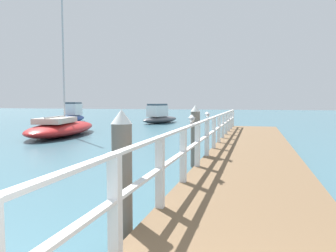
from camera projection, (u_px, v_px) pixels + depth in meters
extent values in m
cube|color=brown|center=(252.00, 155.00, 11.03)|extent=(2.75, 21.37, 0.39)
cube|color=white|center=(115.00, 205.00, 3.38)|extent=(0.12, 0.12, 1.10)
cube|color=white|center=(160.00, 172.00, 4.96)|extent=(0.12, 0.12, 1.10)
cube|color=white|center=(183.00, 155.00, 6.55)|extent=(0.12, 0.12, 1.10)
cube|color=white|center=(197.00, 144.00, 8.14)|extent=(0.12, 0.12, 1.10)
cube|color=white|center=(207.00, 137.00, 9.72)|extent=(0.12, 0.12, 1.10)
cube|color=white|center=(214.00, 132.00, 11.31)|extent=(0.12, 0.12, 1.10)
cube|color=white|center=(219.00, 129.00, 12.89)|extent=(0.12, 0.12, 1.10)
cube|color=white|center=(223.00, 126.00, 14.48)|extent=(0.12, 0.12, 1.10)
cube|color=white|center=(226.00, 123.00, 16.07)|extent=(0.12, 0.12, 1.10)
cube|color=white|center=(229.00, 121.00, 17.65)|extent=(0.12, 0.12, 1.10)
cube|color=white|center=(231.00, 120.00, 19.24)|extent=(0.12, 0.12, 1.10)
cube|color=white|center=(233.00, 118.00, 20.83)|extent=(0.12, 0.12, 1.10)
cube|color=white|center=(214.00, 117.00, 11.27)|extent=(0.10, 19.77, 0.04)
cube|color=white|center=(214.00, 131.00, 11.30)|extent=(0.10, 19.77, 0.04)
cylinder|color=#6B6056|center=(122.00, 185.00, 4.53)|extent=(0.28, 0.28, 1.70)
cone|color=white|center=(121.00, 117.00, 4.46)|extent=(0.29, 0.29, 0.20)
cylinder|color=#6B6056|center=(195.00, 139.00, 9.98)|extent=(0.28, 0.28, 1.70)
cone|color=white|center=(195.00, 108.00, 9.91)|extent=(0.29, 0.29, 0.20)
ellipsoid|color=white|center=(192.00, 119.00, 7.35)|extent=(0.18, 0.30, 0.15)
sphere|color=white|center=(192.00, 117.00, 7.52)|extent=(0.09, 0.09, 0.09)
cone|color=gold|center=(192.00, 117.00, 7.58)|extent=(0.03, 0.05, 0.02)
cone|color=#939399|center=(192.00, 119.00, 7.18)|extent=(0.08, 0.09, 0.07)
ellipsoid|color=#939399|center=(192.00, 118.00, 7.34)|extent=(0.22, 0.26, 0.04)
cylinder|color=tan|center=(191.00, 124.00, 7.35)|extent=(0.01, 0.01, 0.05)
cylinder|color=tan|center=(193.00, 124.00, 7.34)|extent=(0.01, 0.01, 0.05)
ellipsoid|color=white|center=(207.00, 115.00, 9.69)|extent=(0.20, 0.30, 0.15)
sphere|color=white|center=(207.00, 113.00, 9.86)|extent=(0.09, 0.09, 0.09)
cone|color=gold|center=(206.00, 113.00, 9.93)|extent=(0.04, 0.05, 0.02)
cone|color=#939399|center=(208.00, 115.00, 9.52)|extent=(0.09, 0.10, 0.07)
ellipsoid|color=#939399|center=(207.00, 114.00, 9.69)|extent=(0.23, 0.26, 0.04)
cylinder|color=tan|center=(206.00, 118.00, 9.69)|extent=(0.01, 0.01, 0.05)
cylinder|color=tan|center=(208.00, 118.00, 9.69)|extent=(0.01, 0.01, 0.05)
ellipsoid|color=navy|center=(72.00, 119.00, 31.57)|extent=(2.90, 5.95, 0.68)
cube|color=white|center=(74.00, 109.00, 32.08)|extent=(1.54, 2.47, 1.09)
cube|color=#334756|center=(74.00, 103.00, 32.03)|extent=(1.43, 2.23, 0.16)
ellipsoid|color=red|center=(62.00, 129.00, 19.33)|extent=(4.10, 8.15, 0.79)
cylinder|color=#B2B2B7|center=(63.00, 59.00, 19.40)|extent=(0.10, 0.10, 7.44)
cylinder|color=#B2B2B7|center=(55.00, 117.00, 18.30)|extent=(0.60, 2.69, 0.08)
cube|color=beige|center=(56.00, 120.00, 18.36)|extent=(2.00, 3.04, 0.30)
ellipsoid|color=#4C4C51|center=(160.00, 120.00, 30.48)|extent=(3.04, 5.55, 0.63)
cube|color=white|center=(157.00, 111.00, 29.96)|extent=(1.61, 2.33, 1.00)
cube|color=#334756|center=(157.00, 105.00, 29.92)|extent=(1.49, 2.11, 0.16)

